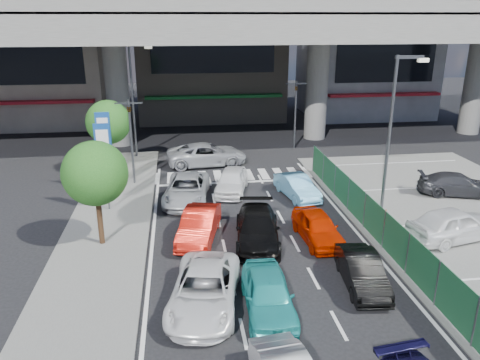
{
  "coord_description": "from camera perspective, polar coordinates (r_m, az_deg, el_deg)",
  "views": [
    {
      "loc": [
        -3.38,
        -15.52,
        9.66
      ],
      "look_at": [
        -0.55,
        5.62,
        2.24
      ],
      "focal_mm": 35.0,
      "sensor_mm": 36.0,
      "label": 1
    }
  ],
  "objects": [
    {
      "name": "ground",
      "position": [
        18.59,
        4.09,
        -12.19
      ],
      "size": [
        120.0,
        120.0,
        0.0
      ],
      "primitive_type": "plane",
      "color": "black",
      "rests_on": "ground"
    },
    {
      "name": "sidewalk_left",
      "position": [
        22.05,
        -16.4,
        -7.48
      ],
      "size": [
        4.0,
        30.0,
        0.12
      ],
      "primitive_type": "cube",
      "color": "#60605E",
      "rests_on": "ground"
    },
    {
      "name": "fence_run",
      "position": [
        20.61,
        18.27,
        -7.02
      ],
      "size": [
        0.16,
        22.0,
        1.8
      ],
      "primitive_type": null,
      "color": "#1E5733",
      "rests_on": "ground"
    },
    {
      "name": "expressway",
      "position": [
        37.68,
        -2.59,
        17.8
      ],
      "size": [
        64.0,
        14.0,
        10.75
      ],
      "color": "#64635F",
      "rests_on": "ground"
    },
    {
      "name": "building_west",
      "position": [
        49.23,
        -23.18,
        14.01
      ],
      "size": [
        12.0,
        10.9,
        13.0
      ],
      "color": "#A19582",
      "rests_on": "ground"
    },
    {
      "name": "building_center",
      "position": [
        48.65,
        -3.78,
        16.59
      ],
      "size": [
        14.0,
        10.9,
        15.0
      ],
      "color": "gray",
      "rests_on": "ground"
    },
    {
      "name": "building_east",
      "position": [
        51.42,
        15.04,
        14.47
      ],
      "size": [
        12.0,
        10.9,
        12.0
      ],
      "color": "gray",
      "rests_on": "ground"
    },
    {
      "name": "traffic_light_left",
      "position": [
        28.25,
        -13.28,
        6.98
      ],
      "size": [
        1.6,
        1.24,
        5.2
      ],
      "color": "#595B60",
      "rests_on": "ground"
    },
    {
      "name": "traffic_light_right",
      "position": [
        36.1,
        6.83,
        9.92
      ],
      "size": [
        1.6,
        1.24,
        5.2
      ],
      "color": "#595B60",
      "rests_on": "ground"
    },
    {
      "name": "street_lamp_right",
      "position": [
        24.46,
        18.26,
        6.68
      ],
      "size": [
        1.65,
        0.22,
        8.0
      ],
      "color": "#595B60",
      "rests_on": "ground"
    },
    {
      "name": "street_lamp_left",
      "position": [
        34.0,
        -12.72,
        10.45
      ],
      "size": [
        1.65,
        0.22,
        8.0
      ],
      "color": "#595B60",
      "rests_on": "ground"
    },
    {
      "name": "signboard_near",
      "position": [
        24.72,
        -16.24,
        2.92
      ],
      "size": [
        0.8,
        0.14,
        4.7
      ],
      "color": "#595B60",
      "rests_on": "ground"
    },
    {
      "name": "signboard_far",
      "position": [
        27.64,
        -16.22,
        4.6
      ],
      "size": [
        0.8,
        0.14,
        4.7
      ],
      "color": "#595B60",
      "rests_on": "ground"
    },
    {
      "name": "tree_near",
      "position": [
        20.82,
        -17.25,
        0.74
      ],
      "size": [
        2.8,
        2.8,
        4.8
      ],
      "color": "#382314",
      "rests_on": "ground"
    },
    {
      "name": "tree_far",
      "position": [
        30.98,
        -15.76,
        6.78
      ],
      "size": [
        2.8,
        2.8,
        4.8
      ],
      "color": "#382314",
      "rests_on": "ground"
    },
    {
      "name": "sedan_white_mid_left",
      "position": [
        16.81,
        -4.35,
        -13.18
      ],
      "size": [
        3.12,
        5.23,
        1.36
      ],
      "primitive_type": "imported",
      "rotation": [
        0.0,
        0.0,
        -0.18
      ],
      "color": "white",
      "rests_on": "ground"
    },
    {
      "name": "taxi_teal_mid",
      "position": [
        16.55,
        3.45,
        -13.7
      ],
      "size": [
        1.79,
        4.11,
        1.38
      ],
      "primitive_type": "imported",
      "rotation": [
        0.0,
        0.0,
        -0.04
      ],
      "color": "#27ADAC",
      "rests_on": "ground"
    },
    {
      "name": "hatch_black_mid_right",
      "position": [
        18.52,
        14.64,
        -10.73
      ],
      "size": [
        1.68,
        3.87,
        1.24
      ],
      "primitive_type": "imported",
      "rotation": [
        0.0,
        0.0,
        -0.1
      ],
      "color": "black",
      "rests_on": "ground"
    },
    {
      "name": "taxi_orange_left",
      "position": [
        21.53,
        -5.0,
        -5.52
      ],
      "size": [
        2.39,
        4.41,
        1.38
      ],
      "primitive_type": "imported",
      "rotation": [
        0.0,
        0.0,
        -0.23
      ],
      "color": "red",
      "rests_on": "ground"
    },
    {
      "name": "sedan_black_mid",
      "position": [
        21.16,
        2.13,
        -5.93
      ],
      "size": [
        2.55,
        4.96,
        1.38
      ],
      "primitive_type": "imported",
      "rotation": [
        0.0,
        0.0,
        -0.14
      ],
      "color": "black",
      "rests_on": "ground"
    },
    {
      "name": "taxi_orange_right",
      "position": [
        21.62,
        9.44,
        -5.69
      ],
      "size": [
        1.81,
        3.99,
        1.33
      ],
      "primitive_type": "imported",
      "rotation": [
        0.0,
        0.0,
        0.06
      ],
      "color": "red",
      "rests_on": "ground"
    },
    {
      "name": "wagon_silver_front_left",
      "position": [
        25.98,
        -6.52,
        -1.15
      ],
      "size": [
        2.91,
        5.22,
        1.38
      ],
      "primitive_type": "imported",
      "rotation": [
        0.0,
        0.0,
        -0.13
      ],
      "color": "#ACB0B4",
      "rests_on": "ground"
    },
    {
      "name": "sedan_white_front_mid",
      "position": [
        27.13,
        -1.03,
        -0.13
      ],
      "size": [
        2.6,
        4.33,
        1.38
      ],
      "primitive_type": "imported",
      "rotation": [
        0.0,
        0.0,
        -0.25
      ],
      "color": "white",
      "rests_on": "ground"
    },
    {
      "name": "kei_truck_front_right",
      "position": [
        26.6,
        6.94,
        -0.82
      ],
      "size": [
        2.05,
        4.0,
        1.26
      ],
      "primitive_type": "imported",
      "rotation": [
        0.0,
        0.0,
        0.2
      ],
      "color": "#62AFDB",
      "rests_on": "ground"
    },
    {
      "name": "crossing_wagon_silver",
      "position": [
        32.3,
        -4.07,
        3.13
      ],
      "size": [
        5.64,
        2.95,
        1.51
      ],
      "primitive_type": "imported",
      "rotation": [
        0.0,
        0.0,
        1.65
      ],
      "color": "#A2A5AA",
      "rests_on": "ground"
    },
    {
      "name": "parked_sedan_white",
      "position": [
        23.34,
        24.68,
        -4.92
      ],
      "size": [
        4.82,
        2.79,
        1.54
      ],
      "primitive_type": "imported",
      "rotation": [
        0.0,
        0.0,
        1.8
      ],
      "color": "white",
      "rests_on": "parking_lot"
    },
    {
      "name": "parked_sedan_dgrey",
      "position": [
        29.37,
        25.03,
        -0.49
      ],
      "size": [
        4.61,
        2.88,
        1.24
      ],
      "primitive_type": "imported",
      "rotation": [
        0.0,
        0.0,
        1.29
      ],
      "color": "#313136",
      "rests_on": "parking_lot"
    },
    {
      "name": "traffic_cone",
      "position": [
        24.4,
        17.33,
        -4.09
      ],
      "size": [
        0.43,
        0.43,
        0.65
      ],
      "primitive_type": "cone",
      "rotation": [
        0.0,
        0.0,
        0.36
      ],
      "color": "red",
      "rests_on": "parking_lot"
    }
  ]
}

